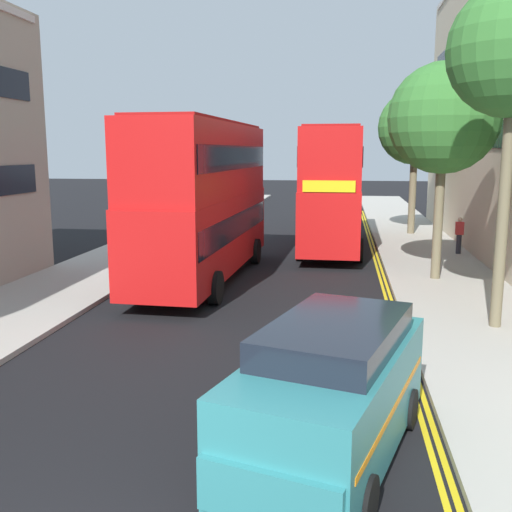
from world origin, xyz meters
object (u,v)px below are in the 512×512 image
(double_decker_bus_away, at_px, (204,196))
(double_decker_bus_oncoming, at_px, (333,185))
(pedestrian_far, at_px, (459,235))
(taxi_minivan, at_px, (330,393))

(double_decker_bus_away, distance_m, double_decker_bus_oncoming, 8.75)
(double_decker_bus_oncoming, xyz_separation_m, pedestrian_far, (5.57, -1.33, -2.04))
(double_decker_bus_oncoming, relative_size, taxi_minivan, 2.11)
(double_decker_bus_away, height_order, pedestrian_far, double_decker_bus_away)
(taxi_minivan, bearing_deg, pedestrian_far, 73.94)
(double_decker_bus_away, bearing_deg, double_decker_bus_oncoming, 59.45)
(double_decker_bus_away, distance_m, taxi_minivan, 13.15)
(pedestrian_far, bearing_deg, taxi_minivan, -106.06)
(double_decker_bus_away, xyz_separation_m, pedestrian_far, (10.02, 6.20, -2.04))
(taxi_minivan, xyz_separation_m, pedestrian_far, (5.27, 18.31, -0.08))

